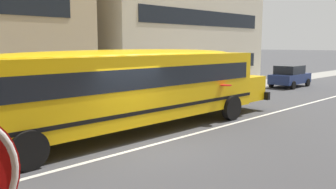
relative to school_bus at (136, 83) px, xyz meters
name	(u,v)px	position (x,y,z in m)	size (l,w,h in m)	color
ground_plane	(141,148)	(-1.32, -1.81, -1.80)	(400.00, 400.00, 0.00)	#424244
sidewalk_far	(39,115)	(-1.32, 5.43, -1.80)	(120.00, 3.00, 0.01)	gray
lane_centreline	(141,148)	(-1.32, -1.81, -1.80)	(110.00, 0.16, 0.01)	silver
school_bus	(136,83)	(0.00, 0.00, 0.00)	(13.57, 3.24, 3.03)	yellow
parked_car_dark_blue_near_corner	(290,76)	(17.18, 2.57, -0.96)	(3.96, 2.00, 1.64)	navy
apartment_block_far_centre	(147,4)	(12.46, 13.61, 4.85)	(15.56, 13.42, 13.30)	beige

